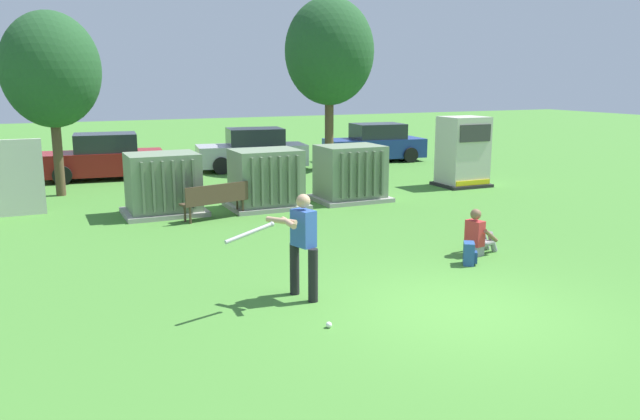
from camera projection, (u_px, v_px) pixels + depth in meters
ground_plane at (459, 310)px, 9.98m from camera, size 96.00×96.00×0.00m
transformer_west at (163, 185)px, 16.78m from camera, size 2.10×1.70×1.62m
transformer_mid_west at (266, 180)px, 17.64m from camera, size 2.10×1.70×1.62m
transformer_mid_east at (350, 174)px, 18.69m from camera, size 2.10×1.70×1.62m
generator_enclosure at (463, 152)px, 21.10m from camera, size 1.60×1.40×2.30m
park_bench at (216, 199)px, 16.23m from camera, size 1.84×0.83×0.92m
batter at (301, 241)px, 10.29m from camera, size 1.60×0.77×1.74m
sports_ball at (329, 325)px, 9.25m from camera, size 0.09×0.09×0.09m
seated_spectator at (478, 236)px, 13.04m from camera, size 0.77×0.62×0.96m
backpack at (469, 254)px, 12.35m from camera, size 0.37×0.38×0.44m
tree_left at (51, 70)px, 18.85m from camera, size 2.87×2.87×5.49m
tree_center_left at (329, 52)px, 24.52m from camera, size 3.44×3.44×6.58m
parked_car_left_of_center at (103, 158)px, 22.62m from camera, size 4.35×2.24×1.62m
parked_car_right_of_center at (252, 151)px, 24.91m from camera, size 4.41×2.38×1.62m
parked_car_rightmost at (375, 144)px, 27.41m from camera, size 4.35×2.24×1.62m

